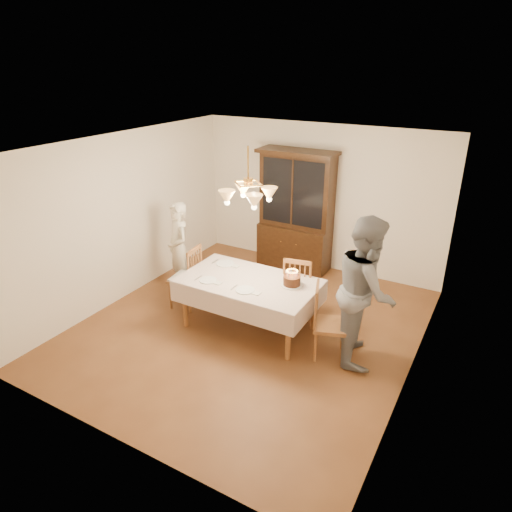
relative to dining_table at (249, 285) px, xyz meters
The scene contains 14 objects.
ground 0.68m from the dining_table, ahead, with size 5.00×5.00×0.00m, color brown.
room_shell 0.90m from the dining_table, ahead, with size 5.00×5.00×5.00m.
dining_table is the anchor object (origin of this frame).
china_hutch 2.31m from the dining_table, 98.69° to the left, with size 1.38×0.54×2.16m.
chair_far_side 0.84m from the dining_table, 52.78° to the left, with size 0.51×0.50×1.00m.
chair_left_end 1.20m from the dining_table, behind, with size 0.47×0.49×1.00m.
chair_right_end 1.25m from the dining_table, ahead, with size 0.54×0.56×1.00m.
elderly_woman 1.61m from the dining_table, 164.90° to the left, with size 0.56×0.37×1.53m, color silver.
adult_in_grey 1.62m from the dining_table, ahead, with size 0.93×0.72×1.91m, color slate.
birthday_cake 0.62m from the dining_table, 14.69° to the left, with size 0.30×0.30×0.22m.
place_setting_near_left 0.56m from the dining_table, 148.51° to the right, with size 0.39×0.24×0.02m.
place_setting_near_right 0.32m from the dining_table, 66.70° to the right, with size 0.40×0.26×0.02m.
place_setting_far_left 0.65m from the dining_table, 152.72° to the left, with size 0.42×0.27×0.02m.
chandelier 1.29m from the dining_table, 155.46° to the right, with size 0.62×0.62×0.73m.
Camera 1 is at (2.87, -4.87, 3.59)m, focal length 32.00 mm.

